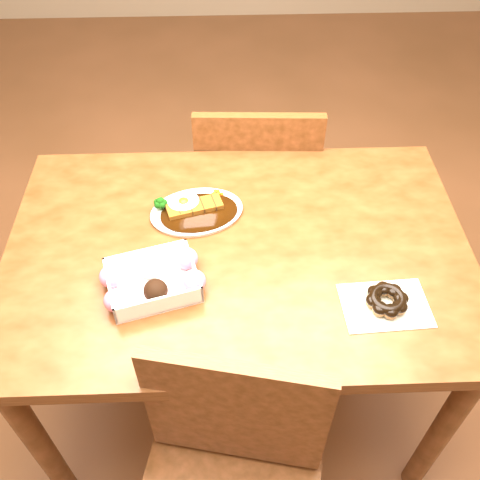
{
  "coord_description": "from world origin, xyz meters",
  "views": [
    {
      "loc": [
        -0.03,
        -0.92,
        1.77
      ],
      "look_at": [
        0.0,
        -0.03,
        0.81
      ],
      "focal_mm": 40.0,
      "sensor_mm": 36.0,
      "label": 1
    }
  ],
  "objects_px": {
    "table": "(238,271)",
    "donut_box": "(153,280)",
    "chair_far": "(256,187)",
    "pon_de_ring": "(387,301)",
    "katsu_curry_plate": "(195,210)"
  },
  "relations": [
    {
      "from": "table",
      "to": "chair_far",
      "type": "distance_m",
      "value": 0.57
    },
    {
      "from": "katsu_curry_plate",
      "to": "pon_de_ring",
      "type": "relative_size",
      "value": 1.33
    },
    {
      "from": "pon_de_ring",
      "to": "katsu_curry_plate",
      "type": "bearing_deg",
      "value": 144.03
    },
    {
      "from": "table",
      "to": "donut_box",
      "type": "height_order",
      "value": "donut_box"
    },
    {
      "from": "donut_box",
      "to": "katsu_curry_plate",
      "type": "bearing_deg",
      "value": 69.7
    },
    {
      "from": "katsu_curry_plate",
      "to": "pon_de_ring",
      "type": "xyz_separation_m",
      "value": [
        0.45,
        -0.33,
        0.01
      ]
    },
    {
      "from": "katsu_curry_plate",
      "to": "donut_box",
      "type": "bearing_deg",
      "value": -110.3
    },
    {
      "from": "chair_far",
      "to": "pon_de_ring",
      "type": "xyz_separation_m",
      "value": [
        0.26,
        -0.73,
        0.29
      ]
    },
    {
      "from": "table",
      "to": "chair_far",
      "type": "bearing_deg",
      "value": 81.26
    },
    {
      "from": "donut_box",
      "to": "pon_de_ring",
      "type": "relative_size",
      "value": 1.21
    },
    {
      "from": "katsu_curry_plate",
      "to": "donut_box",
      "type": "xyz_separation_m",
      "value": [
        -0.09,
        -0.25,
        0.02
      ]
    },
    {
      "from": "katsu_curry_plate",
      "to": "pon_de_ring",
      "type": "distance_m",
      "value": 0.56
    },
    {
      "from": "chair_far",
      "to": "donut_box",
      "type": "relative_size",
      "value": 3.42
    },
    {
      "from": "table",
      "to": "donut_box",
      "type": "distance_m",
      "value": 0.27
    },
    {
      "from": "donut_box",
      "to": "pon_de_ring",
      "type": "bearing_deg",
      "value": -7.77
    }
  ]
}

